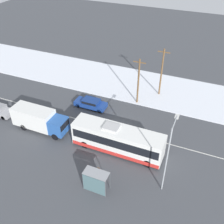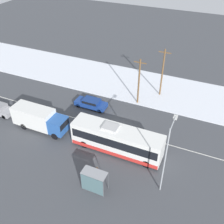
{
  "view_description": "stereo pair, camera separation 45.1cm",
  "coord_description": "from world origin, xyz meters",
  "px_view_note": "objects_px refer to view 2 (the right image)",
  "views": [
    {
      "loc": [
        9.68,
        -24.42,
        22.17
      ],
      "look_at": [
        -1.37,
        1.64,
        1.4
      ],
      "focal_mm": 42.0,
      "sensor_mm": 36.0,
      "label": 1
    },
    {
      "loc": [
        10.09,
        -24.24,
        22.17
      ],
      "look_at": [
        -1.37,
        1.64,
        1.4
      ],
      "focal_mm": 42.0,
      "sensor_mm": 36.0,
      "label": 2
    }
  ],
  "objects_px": {
    "bus_shelter": "(93,180)",
    "streetlamp": "(167,151)",
    "sedan_car": "(91,103)",
    "utility_pole_roadside": "(139,81)",
    "box_truck": "(39,118)",
    "pedestrian_at_stop": "(97,171)",
    "utility_pole_snowlot": "(162,72)",
    "city_bus": "(117,140)"
  },
  "relations": [
    {
      "from": "box_truck",
      "to": "bus_shelter",
      "type": "relative_size",
      "value": 2.96
    },
    {
      "from": "city_bus",
      "to": "bus_shelter",
      "type": "relative_size",
      "value": 4.31
    },
    {
      "from": "city_bus",
      "to": "utility_pole_roadside",
      "type": "height_order",
      "value": "utility_pole_roadside"
    },
    {
      "from": "bus_shelter",
      "to": "pedestrian_at_stop",
      "type": "bearing_deg",
      "value": 105.0
    },
    {
      "from": "box_truck",
      "to": "streetlamp",
      "type": "bearing_deg",
      "value": -9.02
    },
    {
      "from": "box_truck",
      "to": "utility_pole_snowlot",
      "type": "height_order",
      "value": "utility_pole_snowlot"
    },
    {
      "from": "utility_pole_roadside",
      "to": "box_truck",
      "type": "bearing_deg",
      "value": -131.95
    },
    {
      "from": "sedan_car",
      "to": "bus_shelter",
      "type": "bearing_deg",
      "value": 118.53
    },
    {
      "from": "bus_shelter",
      "to": "streetlamp",
      "type": "height_order",
      "value": "streetlamp"
    },
    {
      "from": "box_truck",
      "to": "sedan_car",
      "type": "height_order",
      "value": "box_truck"
    },
    {
      "from": "city_bus",
      "to": "bus_shelter",
      "type": "bearing_deg",
      "value": -88.68
    },
    {
      "from": "bus_shelter",
      "to": "utility_pole_roadside",
      "type": "distance_m",
      "value": 16.92
    },
    {
      "from": "sedan_car",
      "to": "box_truck",
      "type": "bearing_deg",
      "value": 61.14
    },
    {
      "from": "box_truck",
      "to": "pedestrian_at_stop",
      "type": "relative_size",
      "value": 4.69
    },
    {
      "from": "utility_pole_roadside",
      "to": "streetlamp",
      "type": "bearing_deg",
      "value": -61.45
    },
    {
      "from": "city_bus",
      "to": "utility_pole_roadside",
      "type": "distance_m",
      "value": 10.73
    },
    {
      "from": "sedan_car",
      "to": "streetlamp",
      "type": "bearing_deg",
      "value": 143.6
    },
    {
      "from": "bus_shelter",
      "to": "city_bus",
      "type": "bearing_deg",
      "value": 91.32
    },
    {
      "from": "city_bus",
      "to": "pedestrian_at_stop",
      "type": "height_order",
      "value": "city_bus"
    },
    {
      "from": "box_truck",
      "to": "streetlamp",
      "type": "relative_size",
      "value": 0.92
    },
    {
      "from": "streetlamp",
      "to": "utility_pole_snowlot",
      "type": "relative_size",
      "value": 1.06
    },
    {
      "from": "city_bus",
      "to": "bus_shelter",
      "type": "distance_m",
      "value": 6.28
    },
    {
      "from": "sedan_car",
      "to": "utility_pole_snowlot",
      "type": "height_order",
      "value": "utility_pole_snowlot"
    },
    {
      "from": "sedan_car",
      "to": "utility_pole_roadside",
      "type": "relative_size",
      "value": 0.66
    },
    {
      "from": "streetlamp",
      "to": "sedan_car",
      "type": "bearing_deg",
      "value": 143.6
    },
    {
      "from": "pedestrian_at_stop",
      "to": "utility_pole_snowlot",
      "type": "relative_size",
      "value": 0.21
    },
    {
      "from": "city_bus",
      "to": "pedestrian_at_stop",
      "type": "distance_m",
      "value": 4.69
    },
    {
      "from": "city_bus",
      "to": "streetlamp",
      "type": "height_order",
      "value": "streetlamp"
    },
    {
      "from": "bus_shelter",
      "to": "box_truck",
      "type": "bearing_deg",
      "value": 151.27
    },
    {
      "from": "utility_pole_snowlot",
      "to": "sedan_car",
      "type": "bearing_deg",
      "value": -138.56
    },
    {
      "from": "bus_shelter",
      "to": "streetlamp",
      "type": "bearing_deg",
      "value": 28.26
    },
    {
      "from": "box_truck",
      "to": "pedestrian_at_stop",
      "type": "bearing_deg",
      "value": -22.48
    },
    {
      "from": "sedan_car",
      "to": "utility_pole_roadside",
      "type": "height_order",
      "value": "utility_pole_roadside"
    },
    {
      "from": "city_bus",
      "to": "streetlamp",
      "type": "bearing_deg",
      "value": -25.64
    },
    {
      "from": "city_bus",
      "to": "utility_pole_roadside",
      "type": "relative_size",
      "value": 1.52
    },
    {
      "from": "sedan_car",
      "to": "pedestrian_at_stop",
      "type": "distance_m",
      "value": 13.12
    },
    {
      "from": "box_truck",
      "to": "sedan_car",
      "type": "bearing_deg",
      "value": 61.14
    },
    {
      "from": "bus_shelter",
      "to": "utility_pole_roadside",
      "type": "relative_size",
      "value": 0.35
    },
    {
      "from": "city_bus",
      "to": "utility_pole_snowlot",
      "type": "height_order",
      "value": "utility_pole_snowlot"
    },
    {
      "from": "bus_shelter",
      "to": "streetlamp",
      "type": "relative_size",
      "value": 0.31
    },
    {
      "from": "sedan_car",
      "to": "utility_pole_roadside",
      "type": "bearing_deg",
      "value": -147.06
    },
    {
      "from": "sedan_car",
      "to": "pedestrian_at_stop",
      "type": "height_order",
      "value": "pedestrian_at_stop"
    }
  ]
}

